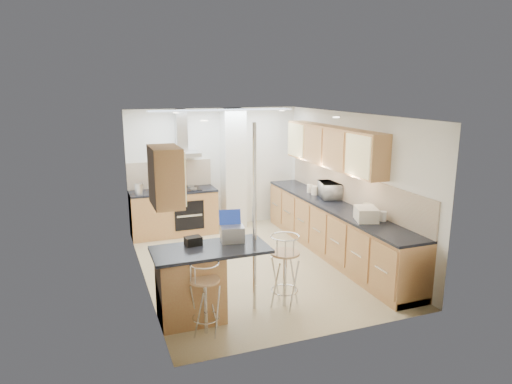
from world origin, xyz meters
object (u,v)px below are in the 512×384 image
object	(u,v)px
bar_stool_end	(285,271)
bread_bin	(366,214)
bar_stool_near	(205,298)
laptop	(232,234)
microwave	(330,190)

from	to	relation	value
bar_stool_end	bread_bin	world-z (taller)	bread_bin
bar_stool_near	bar_stool_end	bearing A→B (deg)	14.40
laptop	bread_bin	world-z (taller)	laptop
microwave	bread_bin	xyz separation A→B (m)	(-0.21, -1.49, -0.04)
microwave	bar_stool_end	size ratio (longest dim) A/B	0.52
bar_stool_near	bread_bin	size ratio (longest dim) A/B	2.35
bread_bin	bar_stool_end	bearing A→B (deg)	-143.38
laptop	bar_stool_near	xyz separation A→B (m)	(-0.51, -0.53, -0.58)
bar_stool_end	bread_bin	bearing A→B (deg)	-49.87
microwave	bar_stool_end	xyz separation A→B (m)	(-1.78, -1.96, -0.56)
bar_stool_near	bread_bin	distance (m)	2.91
bar_stool_end	bread_bin	distance (m)	1.71
bar_stool_end	bread_bin	xyz separation A→B (m)	(1.57, 0.47, 0.52)
microwave	laptop	bearing A→B (deg)	140.28
microwave	bread_bin	bearing A→B (deg)	-173.51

